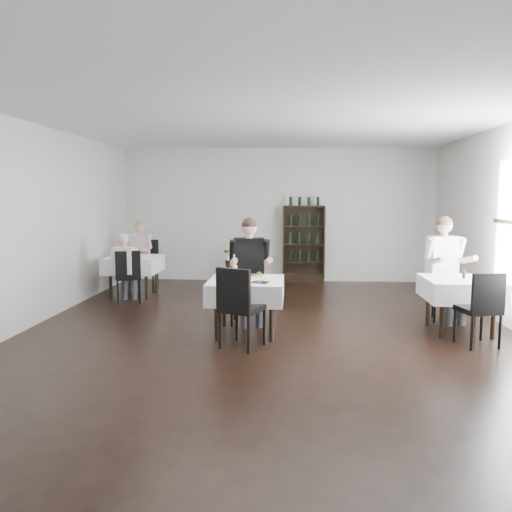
{
  "coord_description": "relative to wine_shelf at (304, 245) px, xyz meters",
  "views": [
    {
      "loc": [
        0.32,
        -6.8,
        1.92
      ],
      "look_at": [
        -0.18,
        0.2,
        1.08
      ],
      "focal_mm": 35.0,
      "sensor_mm": 36.0,
      "label": 1
    }
  ],
  "objects": [
    {
      "name": "diner_left_near",
      "position": [
        -3.28,
        -2.4,
        -0.11
      ],
      "size": [
        0.48,
        0.48,
        1.26
      ],
      "color": "#3B3C42",
      "rests_on": "ground"
    },
    {
      "name": "pilsner_lager",
      "position": [
        -1.08,
        -4.21,
        0.06
      ],
      "size": [
        0.08,
        0.08,
        0.34
      ],
      "color": "gold",
      "rests_on": "main_table"
    },
    {
      "name": "potted_tree",
      "position": [
        -1.31,
        -0.2,
        -0.36
      ],
      "size": [
        1.08,
        1.01,
        0.97
      ],
      "primitive_type": "imported",
      "rotation": [
        0.0,
        0.0,
        -0.34
      ],
      "color": "#2C5B1F",
      "rests_on": "ground"
    },
    {
      "name": "diner_right_far",
      "position": [
        2.09,
        -3.35,
        0.09
      ],
      "size": [
        0.67,
        0.71,
        1.62
      ],
      "color": "#3B3C42",
      "rests_on": "ground"
    },
    {
      "name": "pepper_mill",
      "position": [
        2.16,
        -3.97,
        -0.02
      ],
      "size": [
        0.05,
        0.05,
        0.11
      ],
      "primitive_type": "cylinder",
      "rotation": [
        0.0,
        0.0,
        0.25
      ],
      "color": "black",
      "rests_on": "right_table"
    },
    {
      "name": "left_chair_far",
      "position": [
        -3.24,
        -1.22,
        -0.25
      ],
      "size": [
        0.5,
        0.5,
        1.04
      ],
      "color": "black",
      "rests_on": "ground"
    },
    {
      "name": "right_chair_near",
      "position": [
        2.14,
        -4.73,
        -0.29
      ],
      "size": [
        0.54,
        0.54,
        0.97
      ],
      "color": "black",
      "rests_on": "ground"
    },
    {
      "name": "diner_left_far",
      "position": [
        -3.39,
        -1.19,
        -0.02
      ],
      "size": [
        0.59,
        0.62,
        1.43
      ],
      "color": "#3B3C42",
      "rests_on": "ground"
    },
    {
      "name": "pilsner_dark",
      "position": [
        -1.15,
        -4.32,
        0.06
      ],
      "size": [
        0.08,
        0.08,
        0.34
      ],
      "color": "black",
      "rests_on": "main_table"
    },
    {
      "name": "main_table",
      "position": [
        -0.9,
        -4.31,
        -0.23
      ],
      "size": [
        1.03,
        1.03,
        0.77
      ],
      "color": "black",
      "rests_on": "ground"
    },
    {
      "name": "left_chair_near",
      "position": [
        -3.21,
        -2.43,
        -0.3
      ],
      "size": [
        0.56,
        0.56,
        0.96
      ],
      "color": "black",
      "rests_on": "ground"
    },
    {
      "name": "wine_shelf",
      "position": [
        0.0,
        0.0,
        0.0
      ],
      "size": [
        0.9,
        0.28,
        1.75
      ],
      "color": "black",
      "rests_on": "ground"
    },
    {
      "name": "main_chair_far",
      "position": [
        -0.94,
        -3.63,
        -0.24
      ],
      "size": [
        0.48,
        0.49,
        1.06
      ],
      "color": "black",
      "rests_on": "ground"
    },
    {
      "name": "right_table",
      "position": [
        2.1,
        -4.01,
        -0.23
      ],
      "size": [
        0.98,
        0.98,
        0.77
      ],
      "color": "black",
      "rests_on": "ground"
    },
    {
      "name": "coke_bottle",
      "position": [
        -1.05,
        -4.34,
        0.03
      ],
      "size": [
        0.07,
        0.07,
        0.26
      ],
      "color": "silver",
      "rests_on": "main_table"
    },
    {
      "name": "room_shell",
      "position": [
        -0.6,
        -4.31,
        0.65
      ],
      "size": [
        9.0,
        9.0,
        9.0
      ],
      "color": "black",
      "rests_on": "ground"
    },
    {
      "name": "plate_far",
      "position": [
        -0.78,
        -4.03,
        -0.06
      ],
      "size": [
        0.24,
        0.24,
        0.07
      ],
      "color": "white",
      "rests_on": "main_table"
    },
    {
      "name": "right_chair_far",
      "position": [
        2.14,
        -3.27,
        -0.32
      ],
      "size": [
        0.49,
        0.49,
        0.92
      ],
      "color": "black",
      "rests_on": "ground"
    },
    {
      "name": "main_chair_near",
      "position": [
        -0.93,
        -5.0,
        -0.25
      ],
      "size": [
        0.63,
        0.63,
        1.04
      ],
      "color": "black",
      "rests_on": "ground"
    },
    {
      "name": "diner_main",
      "position": [
        -0.9,
        -3.67,
        0.08
      ],
      "size": [
        0.65,
        0.68,
        1.6
      ],
      "color": "#3B3C42",
      "rests_on": "ground"
    },
    {
      "name": "napkin_cutlery",
      "position": [
        -0.69,
        -4.53,
        -0.07
      ],
      "size": [
        0.25,
        0.23,
        0.02
      ],
      "color": "black",
      "rests_on": "main_table"
    },
    {
      "name": "left_table",
      "position": [
        -3.3,
        -1.81,
        -0.23
      ],
      "size": [
        0.98,
        0.98,
        0.77
      ],
      "color": "black",
      "rests_on": "ground"
    },
    {
      "name": "plate_near",
      "position": [
        -0.94,
        -4.42,
        -0.06
      ],
      "size": [
        0.23,
        0.23,
        0.07
      ],
      "color": "white",
      "rests_on": "main_table"
    }
  ]
}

